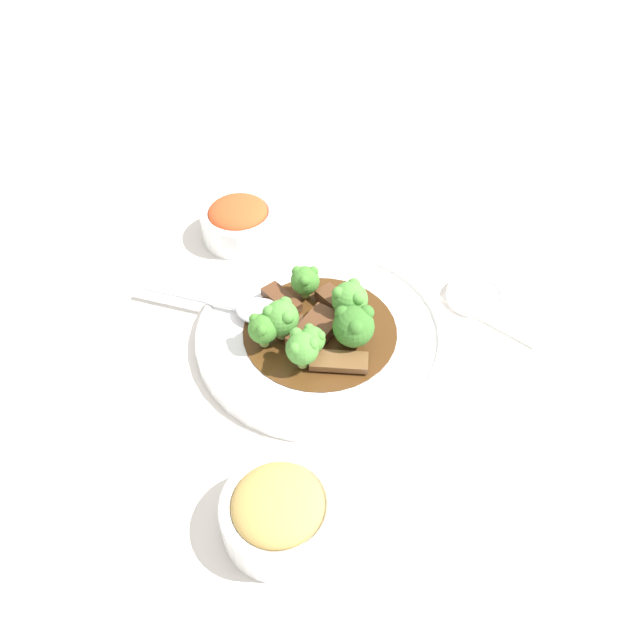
# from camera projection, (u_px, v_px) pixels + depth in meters

# --- Properties ---
(ground_plane) EXTENTS (4.00, 4.00, 0.00)m
(ground_plane) POSITION_uv_depth(u_px,v_px,m) (320.00, 338.00, 0.79)
(ground_plane) COLOR silver
(main_plate) EXTENTS (0.31, 0.31, 0.02)m
(main_plate) POSITION_uv_depth(u_px,v_px,m) (320.00, 333.00, 0.78)
(main_plate) COLOR white
(main_plate) RESTS_ON ground_plane
(beef_strip_0) EXTENTS (0.05, 0.04, 0.01)m
(beef_strip_0) POSITION_uv_depth(u_px,v_px,m) (334.00, 300.00, 0.80)
(beef_strip_0) COLOR #56331E
(beef_strip_0) RESTS_ON main_plate
(beef_strip_1) EXTENTS (0.04, 0.07, 0.02)m
(beef_strip_1) POSITION_uv_depth(u_px,v_px,m) (314.00, 330.00, 0.76)
(beef_strip_1) COLOR #56331E
(beef_strip_1) RESTS_ON main_plate
(beef_strip_2) EXTENTS (0.07, 0.06, 0.01)m
(beef_strip_2) POSITION_uv_depth(u_px,v_px,m) (339.00, 361.00, 0.73)
(beef_strip_2) COLOR brown
(beef_strip_2) RESTS_ON main_plate
(beef_strip_3) EXTENTS (0.06, 0.04, 0.01)m
(beef_strip_3) POSITION_uv_depth(u_px,v_px,m) (281.00, 299.00, 0.80)
(beef_strip_3) COLOR #56331E
(beef_strip_3) RESTS_ON main_plate
(broccoli_floret_0) EXTENTS (0.04, 0.04, 0.04)m
(broccoli_floret_0) POSITION_uv_depth(u_px,v_px,m) (305.00, 280.00, 0.80)
(broccoli_floret_0) COLOR #8EB756
(broccoli_floret_0) RESTS_ON main_plate
(broccoli_floret_1) EXTENTS (0.04, 0.04, 0.05)m
(broccoli_floret_1) POSITION_uv_depth(u_px,v_px,m) (281.00, 317.00, 0.74)
(broccoli_floret_1) COLOR #7FA84C
(broccoli_floret_1) RESTS_ON main_plate
(broccoli_floret_2) EXTENTS (0.04, 0.04, 0.05)m
(broccoli_floret_2) POSITION_uv_depth(u_px,v_px,m) (302.00, 348.00, 0.71)
(broccoli_floret_2) COLOR #8EB756
(broccoli_floret_2) RESTS_ON main_plate
(broccoli_floret_3) EXTENTS (0.04, 0.04, 0.05)m
(broccoli_floret_3) POSITION_uv_depth(u_px,v_px,m) (263.00, 328.00, 0.74)
(broccoli_floret_3) COLOR #7FA84C
(broccoli_floret_3) RESTS_ON main_plate
(broccoli_floret_4) EXTENTS (0.05, 0.05, 0.05)m
(broccoli_floret_4) POSITION_uv_depth(u_px,v_px,m) (350.00, 299.00, 0.77)
(broccoli_floret_4) COLOR #7FA84C
(broccoli_floret_4) RESTS_ON main_plate
(broccoli_floret_5) EXTENTS (0.03, 0.03, 0.04)m
(broccoli_floret_5) POSITION_uv_depth(u_px,v_px,m) (312.00, 339.00, 0.73)
(broccoli_floret_5) COLOR #8EB756
(broccoli_floret_5) RESTS_ON main_plate
(broccoli_floret_6) EXTENTS (0.05, 0.05, 0.05)m
(broccoli_floret_6) POSITION_uv_depth(u_px,v_px,m) (355.00, 325.00, 0.74)
(broccoli_floret_6) COLOR #8EB756
(broccoli_floret_6) RESTS_ON main_plate
(serving_spoon) EXTENTS (0.20, 0.08, 0.01)m
(serving_spoon) POSITION_uv_depth(u_px,v_px,m) (251.00, 309.00, 0.79)
(serving_spoon) COLOR silver
(serving_spoon) RESTS_ON main_plate
(side_bowl_kimchi) EXTENTS (0.11, 0.11, 0.06)m
(side_bowl_kimchi) POSITION_uv_depth(u_px,v_px,m) (239.00, 221.00, 0.91)
(side_bowl_kimchi) COLOR white
(side_bowl_kimchi) RESTS_ON ground_plane
(side_bowl_appetizer) EXTENTS (0.11, 0.11, 0.06)m
(side_bowl_appetizer) POSITION_uv_depth(u_px,v_px,m) (279.00, 512.00, 0.60)
(side_bowl_appetizer) COLOR white
(side_bowl_appetizer) RESTS_ON ground_plane
(sauce_dish) EXTENTS (0.08, 0.08, 0.01)m
(sauce_dish) POSITION_uv_depth(u_px,v_px,m) (475.00, 295.00, 0.83)
(sauce_dish) COLOR white
(sauce_dish) RESTS_ON ground_plane
(paper_napkin) EXTENTS (0.15, 0.11, 0.01)m
(paper_napkin) POSITION_uv_depth(u_px,v_px,m) (502.00, 304.00, 0.83)
(paper_napkin) COLOR silver
(paper_napkin) RESTS_ON ground_plane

